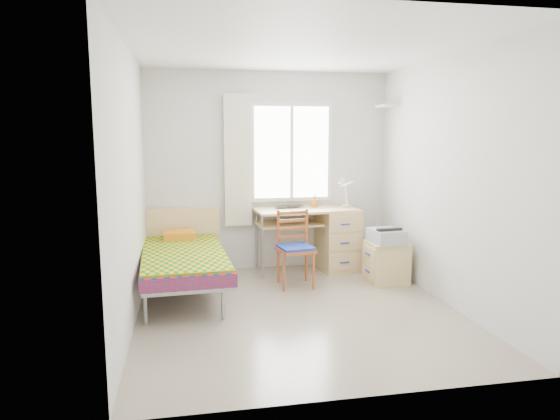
# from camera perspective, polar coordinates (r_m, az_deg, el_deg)

# --- Properties ---
(floor) EXTENTS (3.50, 3.50, 0.00)m
(floor) POSITION_cam_1_polar(r_m,az_deg,el_deg) (5.21, 2.02, -11.40)
(floor) COLOR #BCAD93
(floor) RESTS_ON ground
(ceiling) EXTENTS (3.50, 3.50, 0.00)m
(ceiling) POSITION_cam_1_polar(r_m,az_deg,el_deg) (4.97, 2.19, 18.07)
(ceiling) COLOR white
(ceiling) RESTS_ON wall_back
(wall_back) EXTENTS (3.20, 0.00, 3.20)m
(wall_back) POSITION_cam_1_polar(r_m,az_deg,el_deg) (6.63, -1.27, 4.43)
(wall_back) COLOR silver
(wall_back) RESTS_ON ground
(wall_left) EXTENTS (0.00, 3.50, 3.50)m
(wall_left) POSITION_cam_1_polar(r_m,az_deg,el_deg) (4.83, -16.77, 2.49)
(wall_left) COLOR silver
(wall_left) RESTS_ON ground
(wall_right) EXTENTS (0.00, 3.50, 3.50)m
(wall_right) POSITION_cam_1_polar(r_m,az_deg,el_deg) (5.50, 18.60, 3.12)
(wall_right) COLOR silver
(wall_right) RESTS_ON ground
(window) EXTENTS (1.10, 0.04, 1.30)m
(window) POSITION_cam_1_polar(r_m,az_deg,el_deg) (6.65, 1.32, 6.60)
(window) COLOR white
(window) RESTS_ON wall_back
(curtain) EXTENTS (0.35, 0.05, 1.70)m
(curtain) POSITION_cam_1_polar(r_m,az_deg,el_deg) (6.50, -4.84, 5.64)
(curtain) COLOR beige
(curtain) RESTS_ON wall_back
(floating_shelf) EXTENTS (0.20, 0.32, 0.03)m
(floating_shelf) POSITION_cam_1_polar(r_m,az_deg,el_deg) (6.70, 12.15, 11.55)
(floating_shelf) COLOR white
(floating_shelf) RESTS_ON wall_right
(bed) EXTENTS (1.01, 2.00, 0.85)m
(bed) POSITION_cam_1_polar(r_m,az_deg,el_deg) (5.78, -10.94, -5.28)
(bed) COLOR #92949A
(bed) RESTS_ON floor
(desk) EXTENTS (1.37, 0.70, 0.83)m
(desk) POSITION_cam_1_polar(r_m,az_deg,el_deg) (6.66, 6.02, -3.02)
(desk) COLOR tan
(desk) RESTS_ON floor
(chair) EXTENTS (0.45, 0.45, 0.91)m
(chair) POSITION_cam_1_polar(r_m,az_deg,el_deg) (5.93, 1.76, -3.82)
(chair) COLOR #AE4221
(chair) RESTS_ON floor
(cabinet) EXTENTS (0.48, 0.42, 0.50)m
(cabinet) POSITION_cam_1_polar(r_m,az_deg,el_deg) (6.22, 12.05, -5.86)
(cabinet) COLOR tan
(cabinet) RESTS_ON floor
(printer) EXTENTS (0.38, 0.43, 0.17)m
(printer) POSITION_cam_1_polar(r_m,az_deg,el_deg) (6.10, 12.03, -2.89)
(printer) COLOR #ADB2B6
(printer) RESTS_ON cabinet
(laptop) EXTENTS (0.42, 0.31, 0.03)m
(laptop) POSITION_cam_1_polar(r_m,az_deg,el_deg) (6.53, 1.19, 0.33)
(laptop) COLOR black
(laptop) RESTS_ON desk
(pen_cup) EXTENTS (0.08, 0.08, 0.10)m
(pen_cup) POSITION_cam_1_polar(r_m,az_deg,el_deg) (6.65, 3.94, 0.78)
(pen_cup) COLOR orange
(pen_cup) RESTS_ON desk
(task_lamp) EXTENTS (0.23, 0.32, 0.41)m
(task_lamp) POSITION_cam_1_polar(r_m,az_deg,el_deg) (6.55, 7.39, 2.41)
(task_lamp) COLOR white
(task_lamp) RESTS_ON desk
(book) EXTENTS (0.29, 0.33, 0.02)m
(book) POSITION_cam_1_polar(r_m,az_deg,el_deg) (6.46, 1.63, -2.04)
(book) COLOR gray
(book) RESTS_ON desk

